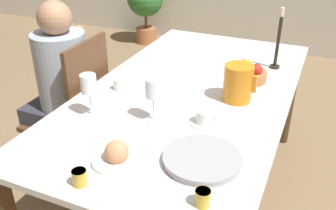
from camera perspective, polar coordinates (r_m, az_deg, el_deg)
name	(u,v)px	position (r m, az deg, el deg)	size (l,w,h in m)	color
ground_plane	(186,198)	(2.42, 2.81, -13.92)	(20.00, 20.00, 0.00)	#7F6647
dining_table	(189,104)	(2.03, 3.25, 0.10)	(1.03, 1.92, 0.75)	silver
chair_person_side	(76,113)	(2.34, -13.83, -1.16)	(0.42, 0.42, 0.97)	#51331E
person_seated	(60,81)	(2.31, -16.20, 3.48)	(0.39, 0.41, 1.18)	#33333D
red_pitcher	(238,83)	(1.88, 10.61, 3.33)	(0.17, 0.14, 0.19)	orange
wine_glass_water	(89,85)	(1.72, -12.00, 2.92)	(0.07, 0.07, 0.21)	white
wine_glass_juice	(153,90)	(1.64, -2.27, 2.23)	(0.07, 0.07, 0.21)	white
teacup_near_person	(205,118)	(1.68, 5.63, -2.01)	(0.13, 0.13, 0.06)	white
teacup_across	(121,85)	(1.99, -7.17, 3.01)	(0.13, 0.13, 0.06)	white
serving_tray	(202,159)	(1.44, 5.22, -8.24)	(0.30, 0.30, 0.03)	#9E9EA3
bread_plate	(117,155)	(1.45, -7.81, -7.54)	(0.20, 0.20, 0.09)	white
jam_jar_amber	(79,177)	(1.36, -13.34, -10.62)	(0.05, 0.05, 0.06)	gold
jam_jar_red	(203,197)	(1.25, 5.32, -13.82)	(0.05, 0.05, 0.06)	gold
fruit_bowl	(248,74)	(2.13, 12.12, 4.70)	(0.21, 0.21, 0.11)	#9E6B3D
candlestick_tall	(278,45)	(2.31, 16.37, 8.78)	(0.06, 0.06, 0.36)	black
potted_plant	(145,3)	(4.92, -3.46, 15.30)	(0.47, 0.47, 0.81)	#A8603D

